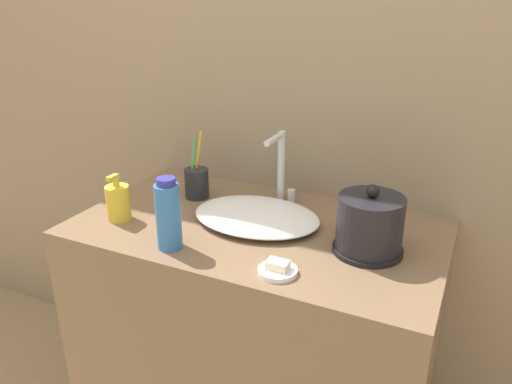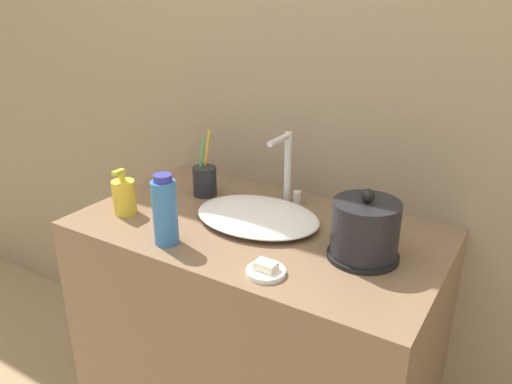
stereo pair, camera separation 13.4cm
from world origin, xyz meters
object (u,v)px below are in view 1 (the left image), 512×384
at_px(toothbrush_cup, 197,183).
at_px(lotion_bottle, 118,202).
at_px(electric_kettle, 370,227).
at_px(shampoo_bottle, 168,215).
at_px(faucet, 281,165).

distance_m(toothbrush_cup, lotion_bottle, 0.26).
height_order(electric_kettle, lotion_bottle, electric_kettle).
height_order(toothbrush_cup, shampoo_bottle, toothbrush_cup).
bearing_deg(toothbrush_cup, lotion_bottle, -115.67).
bearing_deg(lotion_bottle, toothbrush_cup, 64.33).
relative_size(faucet, shampoo_bottle, 1.17).
relative_size(electric_kettle, toothbrush_cup, 0.85).
relative_size(lotion_bottle, shampoo_bottle, 0.73).
relative_size(faucet, toothbrush_cup, 1.04).
height_order(lotion_bottle, shampoo_bottle, shampoo_bottle).
height_order(electric_kettle, shampoo_bottle, shampoo_bottle).
relative_size(faucet, electric_kettle, 1.23).
xyz_separation_m(faucet, lotion_bottle, (-0.36, -0.31, -0.07)).
bearing_deg(toothbrush_cup, shampoo_bottle, -70.11).
bearing_deg(shampoo_bottle, toothbrush_cup, 109.89).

